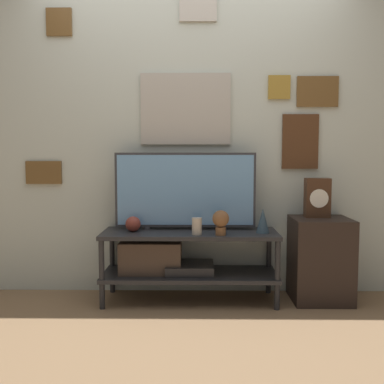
% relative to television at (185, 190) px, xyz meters
% --- Properties ---
extents(ground_plane, '(12.00, 12.00, 0.00)m').
position_rel_television_xyz_m(ground_plane, '(0.04, -0.37, -0.84)').
color(ground_plane, '#846647').
extents(wall_back, '(6.40, 0.08, 2.70)m').
position_rel_television_xyz_m(wall_back, '(0.04, 0.18, 0.51)').
color(wall_back, beige).
rests_on(wall_back, ground_plane).
extents(media_console, '(1.33, 0.46, 0.54)m').
position_rel_television_xyz_m(media_console, '(-0.07, -0.10, -0.51)').
color(media_console, '#232326').
rests_on(media_console, ground_plane).
extents(television, '(1.09, 0.05, 0.60)m').
position_rel_television_xyz_m(television, '(0.00, 0.00, 0.00)').
color(television, '#333338').
rests_on(television, media_console).
extents(vase_round_glass, '(0.12, 0.12, 0.12)m').
position_rel_television_xyz_m(vase_round_glass, '(-0.39, -0.10, -0.25)').
color(vase_round_glass, brown).
rests_on(vase_round_glass, media_console).
extents(vase_slim_bronze, '(0.10, 0.10, 0.18)m').
position_rel_television_xyz_m(vase_slim_bronze, '(0.58, -0.14, -0.22)').
color(vase_slim_bronze, '#2D4251').
rests_on(vase_slim_bronze, media_console).
extents(candle_jar, '(0.07, 0.07, 0.12)m').
position_rel_television_xyz_m(candle_jar, '(0.09, -0.22, -0.25)').
color(candle_jar, '#C1B29E').
rests_on(candle_jar, media_console).
extents(decorative_bust, '(0.12, 0.12, 0.18)m').
position_rel_television_xyz_m(decorative_bust, '(0.26, -0.24, -0.20)').
color(decorative_bust, brown).
rests_on(decorative_bust, media_console).
extents(side_table, '(0.43, 0.41, 0.64)m').
position_rel_television_xyz_m(side_table, '(1.04, -0.08, -0.52)').
color(side_table, black).
rests_on(side_table, ground_plane).
extents(mantel_clock, '(0.19, 0.11, 0.30)m').
position_rel_television_xyz_m(mantel_clock, '(1.01, -0.03, -0.06)').
color(mantel_clock, '#422819').
rests_on(mantel_clock, side_table).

